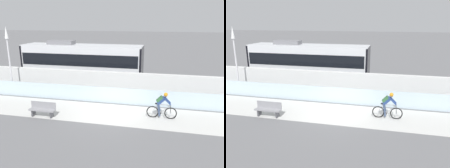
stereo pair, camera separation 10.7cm
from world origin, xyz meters
TOP-DOWN VIEW (x-y plane):
  - ground_plane at (0.00, 0.00)m, footprint 200.00×200.00m
  - bike_path_deck at (0.00, 0.00)m, footprint 32.00×3.20m
  - glass_parapet at (0.00, 1.85)m, footprint 32.00×0.05m
  - concrete_barrier_wall at (0.00, 3.65)m, footprint 32.00×0.36m
  - tram_rail_near at (0.00, 6.13)m, footprint 32.00×0.08m
  - tram_rail_far at (0.00, 7.57)m, footprint 32.00×0.08m
  - tram at (-4.16, 6.85)m, footprint 11.06×2.54m
  - cyclist_on_bike at (3.19, -0.00)m, footprint 1.77×0.58m
  - lamp_post_antenna at (-8.25, 2.15)m, footprint 0.28×0.28m
  - bench at (-3.80, -1.29)m, footprint 1.60×0.45m

SIDE VIEW (x-z plane):
  - ground_plane at x=0.00m, z-range 0.00..0.00m
  - tram_rail_near at x=0.00m, z-range 0.00..0.01m
  - tram_rail_far at x=0.00m, z-range 0.00..0.01m
  - bike_path_deck at x=0.00m, z-range 0.00..0.01m
  - bench at x=-3.80m, z-range 0.03..0.92m
  - glass_parapet at x=0.00m, z-range 0.00..1.14m
  - cyclist_on_bike at x=3.19m, z-range -0.01..1.60m
  - concrete_barrier_wall at x=0.00m, z-range 0.00..1.83m
  - tram at x=-4.16m, z-range -0.01..3.80m
  - lamp_post_antenna at x=-8.25m, z-range 0.69..5.89m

